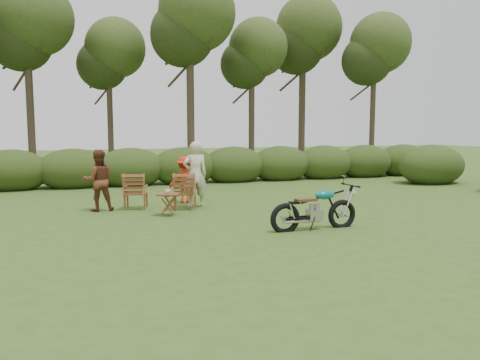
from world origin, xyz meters
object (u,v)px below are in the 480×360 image
object	(u,v)px
side_table	(169,205)
adult_a	(196,207)
motorcycle	(314,229)
adult_b	(99,211)
child	(185,203)
lawn_chair_right	(185,209)
lawn_chair_left	(136,208)
cup	(168,191)

from	to	relation	value
side_table	adult_a	xyz separation A→B (m)	(0.89, 1.00, -0.27)
motorcycle	adult_b	bearing A→B (deg)	136.80
adult_b	child	distance (m)	2.40
lawn_chair_right	lawn_chair_left	size ratio (longest dim) A/B	1.01
side_table	adult_a	world-z (taller)	adult_a
cup	child	world-z (taller)	child
lawn_chair_left	side_table	distance (m)	1.47
side_table	lawn_chair_left	bearing A→B (deg)	116.20
lawn_chair_right	cup	world-z (taller)	cup
motorcycle	child	distance (m)	4.65
lawn_chair_left	adult_a	size ratio (longest dim) A/B	0.53
motorcycle	adult_b	world-z (taller)	adult_b
adult_a	side_table	bearing A→B (deg)	47.87
motorcycle	side_table	world-z (taller)	side_table
cup	adult_a	xyz separation A→B (m)	(0.91, 0.95, -0.59)
adult_a	child	world-z (taller)	adult_a
adult_b	lawn_chair_right	bearing A→B (deg)	167.01
side_table	cup	world-z (taller)	cup
cup	adult_a	distance (m)	1.44
side_table	adult_b	xyz separation A→B (m)	(-1.57, 1.21, -0.27)
side_table	cup	xyz separation A→B (m)	(-0.01, 0.05, 0.32)
lawn_chair_left	adult_b	size ratio (longest dim) A/B	0.60
motorcycle	lawn_chair_left	xyz separation A→B (m)	(-3.24, 3.79, 0.00)
adult_a	adult_b	distance (m)	2.47
lawn_chair_left	lawn_chair_right	bearing A→B (deg)	174.99
motorcycle	cup	world-z (taller)	cup
adult_a	lawn_chair_right	bearing A→B (deg)	23.63
cup	motorcycle	bearing A→B (deg)	-44.15
child	lawn_chair_left	bearing A→B (deg)	26.27
lawn_chair_right	adult_b	distance (m)	2.17
lawn_chair_right	lawn_chair_left	bearing A→B (deg)	-5.43
child	adult_b	bearing A→B (deg)	20.94
lawn_chair_right	side_table	distance (m)	1.07
cup	adult_b	bearing A→B (deg)	143.19
child	motorcycle	bearing A→B (deg)	120.70
child	adult_a	bearing A→B (deg)	106.65
adult_a	adult_b	bearing A→B (deg)	-5.23
lawn_chair_left	child	xyz separation A→B (m)	(1.41, 0.48, 0.00)
motorcycle	child	bearing A→B (deg)	111.69
lawn_chair_left	child	world-z (taller)	child
adult_a	child	bearing A→B (deg)	-81.01
lawn_chair_left	adult_b	world-z (taller)	adult_b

